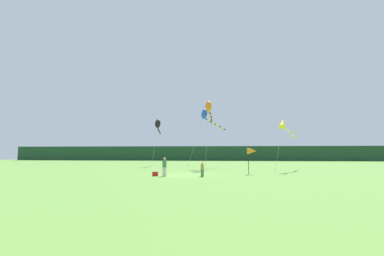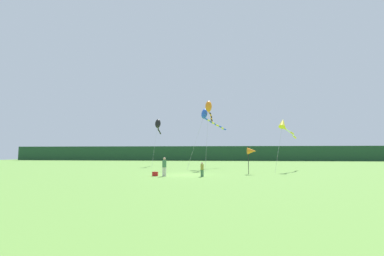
{
  "view_description": "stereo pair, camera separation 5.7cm",
  "coord_description": "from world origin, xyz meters",
  "px_view_note": "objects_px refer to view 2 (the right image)",
  "views": [
    {
      "loc": [
        3.18,
        -25.14,
        2.16
      ],
      "look_at": [
        0.0,
        6.0,
        5.11
      ],
      "focal_mm": 24.3,
      "sensor_mm": 36.0,
      "label": 1
    },
    {
      "loc": [
        3.24,
        -25.14,
        2.16
      ],
      "look_at": [
        0.0,
        6.0,
        5.11
      ],
      "focal_mm": 24.3,
      "sensor_mm": 36.0,
      "label": 2
    }
  ],
  "objects_px": {
    "cooler_box": "(155,174)",
    "kite_blue": "(207,116)",
    "person_adult": "(164,166)",
    "person_child": "(202,169)",
    "banner_flag_pole": "(252,151)",
    "kite_black": "(158,124)",
    "kite_orange": "(209,108)",
    "kite_yellow": "(284,125)"
  },
  "relations": [
    {
      "from": "banner_flag_pole",
      "to": "cooler_box",
      "type": "bearing_deg",
      "value": -159.95
    },
    {
      "from": "person_child",
      "to": "kite_yellow",
      "type": "xyz_separation_m",
      "value": [
        9.2,
        7.78,
        4.59
      ]
    },
    {
      "from": "person_child",
      "to": "banner_flag_pole",
      "type": "bearing_deg",
      "value": 36.21
    },
    {
      "from": "cooler_box",
      "to": "kite_black",
      "type": "distance_m",
      "value": 18.24
    },
    {
      "from": "person_adult",
      "to": "kite_yellow",
      "type": "xyz_separation_m",
      "value": [
        12.65,
        7.78,
        4.36
      ]
    },
    {
      "from": "banner_flag_pole",
      "to": "kite_orange",
      "type": "bearing_deg",
      "value": 122.52
    },
    {
      "from": "kite_black",
      "to": "kite_blue",
      "type": "bearing_deg",
      "value": -28.79
    },
    {
      "from": "kite_orange",
      "to": "kite_black",
      "type": "bearing_deg",
      "value": 143.83
    },
    {
      "from": "banner_flag_pole",
      "to": "kite_blue",
      "type": "height_order",
      "value": "kite_blue"
    },
    {
      "from": "banner_flag_pole",
      "to": "kite_yellow",
      "type": "height_order",
      "value": "kite_yellow"
    },
    {
      "from": "cooler_box",
      "to": "kite_yellow",
      "type": "height_order",
      "value": "kite_yellow"
    },
    {
      "from": "person_child",
      "to": "kite_orange",
      "type": "relative_size",
      "value": 0.14
    },
    {
      "from": "person_adult",
      "to": "person_child",
      "type": "relative_size",
      "value": 1.32
    },
    {
      "from": "person_child",
      "to": "kite_black",
      "type": "height_order",
      "value": "kite_black"
    },
    {
      "from": "person_adult",
      "to": "kite_black",
      "type": "xyz_separation_m",
      "value": [
        -4.67,
        16.84,
        5.65
      ]
    },
    {
      "from": "banner_flag_pole",
      "to": "kite_black",
      "type": "bearing_deg",
      "value": 134.2
    },
    {
      "from": "person_adult",
      "to": "person_child",
      "type": "distance_m",
      "value": 3.46
    },
    {
      "from": "kite_yellow",
      "to": "kite_black",
      "type": "bearing_deg",
      "value": 152.38
    },
    {
      "from": "kite_blue",
      "to": "person_child",
      "type": "bearing_deg",
      "value": -89.23
    },
    {
      "from": "person_child",
      "to": "kite_yellow",
      "type": "height_order",
      "value": "kite_yellow"
    },
    {
      "from": "kite_yellow",
      "to": "kite_orange",
      "type": "height_order",
      "value": "kite_orange"
    },
    {
      "from": "kite_yellow",
      "to": "cooler_box",
      "type": "bearing_deg",
      "value": -150.72
    },
    {
      "from": "person_child",
      "to": "kite_yellow",
      "type": "distance_m",
      "value": 12.9
    },
    {
      "from": "banner_flag_pole",
      "to": "kite_yellow",
      "type": "relative_size",
      "value": 0.37
    },
    {
      "from": "cooler_box",
      "to": "kite_blue",
      "type": "relative_size",
      "value": 0.06
    },
    {
      "from": "person_adult",
      "to": "kite_yellow",
      "type": "distance_m",
      "value": 15.48
    },
    {
      "from": "kite_black",
      "to": "kite_orange",
      "type": "xyz_separation_m",
      "value": [
        8.35,
        -6.1,
        1.49
      ]
    },
    {
      "from": "person_adult",
      "to": "banner_flag_pole",
      "type": "relative_size",
      "value": 0.61
    },
    {
      "from": "kite_black",
      "to": "kite_orange",
      "type": "relative_size",
      "value": 0.86
    },
    {
      "from": "kite_yellow",
      "to": "banner_flag_pole",
      "type": "bearing_deg",
      "value": -135.85
    },
    {
      "from": "cooler_box",
      "to": "banner_flag_pole",
      "type": "distance_m",
      "value": 9.98
    },
    {
      "from": "kite_yellow",
      "to": "kite_orange",
      "type": "distance_m",
      "value": 9.85
    },
    {
      "from": "banner_flag_pole",
      "to": "kite_black",
      "type": "height_order",
      "value": "kite_black"
    },
    {
      "from": "kite_black",
      "to": "kite_orange",
      "type": "height_order",
      "value": "kite_orange"
    },
    {
      "from": "kite_orange",
      "to": "cooler_box",
      "type": "bearing_deg",
      "value": -113.43
    },
    {
      "from": "person_child",
      "to": "kite_blue",
      "type": "height_order",
      "value": "kite_blue"
    },
    {
      "from": "person_adult",
      "to": "banner_flag_pole",
      "type": "height_order",
      "value": "banner_flag_pole"
    },
    {
      "from": "person_child",
      "to": "kite_black",
      "type": "distance_m",
      "value": 19.6
    },
    {
      "from": "kite_orange",
      "to": "kite_yellow",
      "type": "bearing_deg",
      "value": -18.26
    },
    {
      "from": "person_adult",
      "to": "kite_blue",
      "type": "height_order",
      "value": "kite_blue"
    },
    {
      "from": "cooler_box",
      "to": "kite_orange",
      "type": "xyz_separation_m",
      "value": [
        4.57,
        10.55,
        7.89
      ]
    },
    {
      "from": "kite_black",
      "to": "kite_yellow",
      "type": "relative_size",
      "value": 1.02
    }
  ]
}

